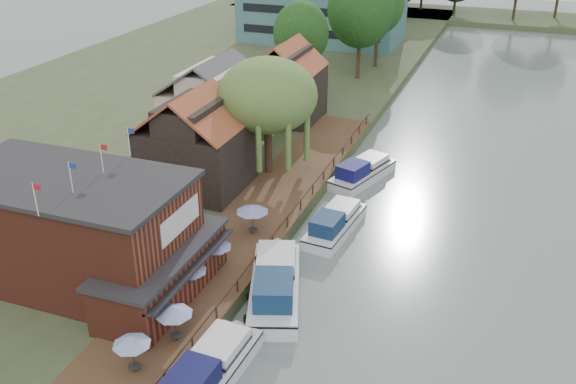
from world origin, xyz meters
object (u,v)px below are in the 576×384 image
(cottage_c, at_px, (287,81))
(umbrella_1, at_px, (175,323))
(willow, at_px, (268,117))
(umbrella_3, at_px, (216,255))
(pub, at_px, (97,234))
(umbrella_0, at_px, (133,354))
(umbrella_4, at_px, (252,219))
(cruiser_3, at_px, (363,169))
(hotel_block, at_px, (322,2))
(cruiser_2, at_px, (335,220))
(cottage_b, at_px, (216,101))
(cottage_a, at_px, (195,141))
(cruiser_1, at_px, (275,279))
(umbrella_2, at_px, (190,280))
(cruiser_0, at_px, (209,367))

(cottage_c, bearing_deg, umbrella_1, -78.83)
(willow, bearing_deg, umbrella_3, -80.04)
(pub, bearing_deg, willow, 80.07)
(umbrella_0, bearing_deg, cottage_c, 99.31)
(umbrella_4, bearing_deg, willow, 106.23)
(cruiser_3, bearing_deg, pub, -98.57)
(cottage_c, height_order, umbrella_1, cottage_c)
(umbrella_1, xyz_separation_m, cruiser_3, (3.89, 27.06, -1.19))
(hotel_block, height_order, cruiser_2, hotel_block)
(hotel_block, distance_m, umbrella_1, 76.32)
(cottage_c, bearing_deg, umbrella_4, -75.00)
(hotel_block, height_order, cottage_b, hotel_block)
(umbrella_0, relative_size, umbrella_4, 0.98)
(pub, height_order, umbrella_3, pub)
(cottage_a, height_order, cruiser_1, cottage_a)
(umbrella_2, relative_size, cruiser_2, 0.27)
(cottage_a, xyz_separation_m, umbrella_2, (7.14, -14.43, -2.96))
(umbrella_3, bearing_deg, umbrella_1, -81.70)
(cottage_a, relative_size, cottage_b, 0.90)
(cottage_a, relative_size, umbrella_0, 3.62)
(willow, distance_m, umbrella_0, 27.12)
(cruiser_0, distance_m, cruiser_2, 18.42)
(cottage_c, bearing_deg, cruiser_3, -42.95)
(hotel_block, distance_m, umbrella_2, 72.00)
(cottage_a, height_order, cruiser_0, cottage_a)
(hotel_block, height_order, cottage_c, hotel_block)
(umbrella_1, bearing_deg, cruiser_1, 67.24)
(pub, xyz_separation_m, willow, (3.50, 20.00, 1.56))
(cruiser_0, bearing_deg, umbrella_0, -152.11)
(willow, bearing_deg, cruiser_2, -38.73)
(cottage_c, relative_size, cruiser_1, 0.79)
(pub, bearing_deg, umbrella_2, 5.33)
(cruiser_0, bearing_deg, pub, 156.47)
(hotel_block, height_order, umbrella_4, hotel_block)
(pub, xyz_separation_m, umbrella_1, (7.43, -3.59, -2.36))
(umbrella_3, bearing_deg, cruiser_0, -66.24)
(hotel_block, relative_size, umbrella_4, 10.49)
(pub, xyz_separation_m, umbrella_3, (6.36, 3.74, -2.36))
(cruiser_2, relative_size, cruiser_3, 0.97)
(cruiser_1, bearing_deg, cottage_a, 116.73)
(umbrella_2, xyz_separation_m, cruiser_3, (5.17, 22.89, -1.19))
(umbrella_3, xyz_separation_m, cruiser_0, (3.83, -8.71, -1.15))
(pub, distance_m, cruiser_2, 18.17)
(pub, distance_m, willow, 20.36)
(umbrella_1, xyz_separation_m, cruiser_1, (3.12, 7.42, -0.96))
(cottage_a, height_order, umbrella_2, cottage_a)
(hotel_block, bearing_deg, cruiser_2, -71.08)
(cruiser_0, bearing_deg, willow, 107.47)
(cottage_c, distance_m, cruiser_2, 24.10)
(umbrella_4, xyz_separation_m, cruiser_1, (3.89, -5.34, -0.96))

